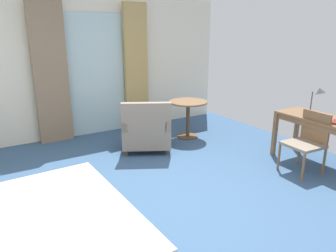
# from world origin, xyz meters

# --- Properties ---
(ground) EXTENTS (6.41, 6.72, 0.10)m
(ground) POSITION_xyz_m (0.00, 0.00, -0.05)
(ground) COLOR #38567A
(wall_back) EXTENTS (6.01, 0.12, 2.62)m
(wall_back) POSITION_xyz_m (0.00, 3.10, 1.31)
(wall_back) COLOR silver
(wall_back) RESTS_ON ground
(balcony_glass_door) EXTENTS (1.22, 0.02, 2.30)m
(balcony_glass_door) POSITION_xyz_m (0.21, 3.02, 1.15)
(balcony_glass_door) COLOR silver
(balcony_glass_door) RESTS_ON ground
(curtain_panel_left) EXTENTS (0.59, 0.10, 2.51)m
(curtain_panel_left) POSITION_xyz_m (-0.62, 2.92, 1.25)
(curtain_panel_left) COLOR #897056
(curtain_panel_left) RESTS_ON ground
(curtain_panel_right) EXTENTS (0.49, 0.10, 2.51)m
(curtain_panel_right) POSITION_xyz_m (1.05, 2.92, 1.25)
(curtain_panel_right) COLOR tan
(curtain_panel_right) RESTS_ON ground
(writing_desk) EXTENTS (0.63, 1.54, 0.75)m
(writing_desk) POSITION_xyz_m (2.54, -0.39, 0.66)
(writing_desk) COLOR brown
(writing_desk) RESTS_ON ground
(desk_chair) EXTENTS (0.50, 0.50, 0.88)m
(desk_chair) POSITION_xyz_m (2.17, -0.33, 0.49)
(desk_chair) COLOR gray
(desk_chair) RESTS_ON ground
(desk_lamp) EXTENTS (0.21, 0.26, 0.45)m
(desk_lamp) POSITION_xyz_m (2.56, -0.13, 1.05)
(desk_lamp) COLOR #4C4C51
(desk_lamp) RESTS_ON writing_desk
(armchair_by_window) EXTENTS (1.05, 1.02, 0.89)m
(armchair_by_window) POSITION_xyz_m (0.59, 1.61, 0.35)
(armchair_by_window) COLOR gray
(armchair_by_window) RESTS_ON ground
(round_cafe_table) EXTENTS (0.72, 0.72, 0.71)m
(round_cafe_table) POSITION_xyz_m (1.59, 1.83, 0.53)
(round_cafe_table) COLOR brown
(round_cafe_table) RESTS_ON ground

